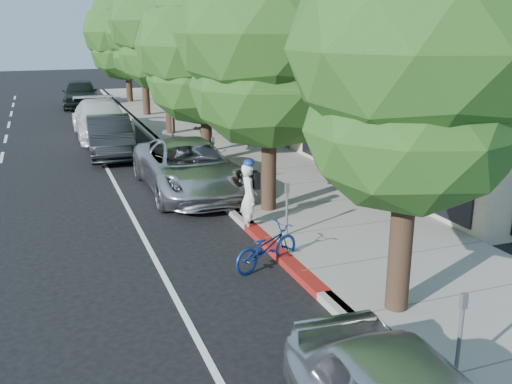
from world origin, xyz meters
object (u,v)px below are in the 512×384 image
street_tree_3 (166,23)px  dark_suv_far (80,93)px  street_tree_2 (204,47)px  street_tree_5 (126,33)px  pedestrian (202,129)px  street_tree_1 (270,37)px  dark_sedan (110,136)px  white_pickup (101,119)px  street_tree_4 (143,35)px  street_tree_0 (415,57)px  cyclist (249,197)px  silver_suv (189,167)px  bicycle (267,247)px

street_tree_3 → dark_suv_far: size_ratio=1.62×
street_tree_2 → dark_suv_far: (-3.10, 17.48, -3.33)m
street_tree_5 → pedestrian: street_tree_5 is taller
street_tree_1 → dark_suv_far: bearing=97.5°
dark_sedan → white_pickup: size_ratio=0.82×
street_tree_4 → street_tree_5: size_ratio=0.94×
dark_suv_far → street_tree_0: bearing=-79.0°
street_tree_3 → white_pickup: street_tree_3 is taller
street_tree_1 → street_tree_2: (0.00, 6.00, -0.45)m
cyclist → white_pickup: 13.96m
street_tree_5 → pedestrian: (0.31, -16.31, -3.37)m
street_tree_2 → pedestrian: size_ratio=3.94×
street_tree_4 → cyclist: size_ratio=4.11×
white_pickup → street_tree_5: bearing=74.6°
street_tree_2 → pedestrian: 3.58m
silver_suv → street_tree_4: bearing=84.3°
street_tree_4 → bicycle: size_ratio=4.05×
street_tree_4 → bicycle: 21.67m
street_tree_0 → street_tree_2: (-0.00, 12.00, -0.28)m
bicycle → dark_sedan: bearing=-14.1°
street_tree_5 → white_pickup: 12.13m
silver_suv → dark_suv_far: bearing=94.3°
street_tree_1 → dark_sedan: bearing=109.4°
dark_sedan → white_pickup: 4.00m
dark_sedan → dark_suv_far: bearing=93.0°
cyclist → silver_suv: size_ratio=0.30×
street_tree_4 → street_tree_5: street_tree_5 is taller
street_tree_0 → dark_suv_far: bearing=96.0°
dark_sedan → bicycle: bearing=-78.8°
street_tree_0 → cyclist: bearing=100.6°
street_tree_3 → street_tree_5: bearing=90.0°
street_tree_4 → dark_suv_far: street_tree_4 is taller
street_tree_4 → street_tree_0: bearing=-90.0°
street_tree_1 → dark_sedan: 10.11m
white_pickup → dark_suv_far: dark_suv_far is taller
street_tree_2 → silver_suv: (-1.48, -3.19, -3.39)m
street_tree_2 → street_tree_3: size_ratio=0.86×
street_tree_4 → white_pickup: street_tree_4 is taller
street_tree_0 → street_tree_2: size_ratio=1.02×
street_tree_3 → pedestrian: size_ratio=4.58×
street_tree_1 → dark_suv_far: 23.98m
street_tree_0 → pedestrian: bearing=88.7°
street_tree_1 → dark_suv_far: street_tree_1 is taller
street_tree_0 → street_tree_4: bearing=90.0°
street_tree_5 → silver_suv: bearing=-94.0°
cyclist → white_pickup: cyclist is taller
street_tree_5 → dark_sedan: bearing=-101.5°
street_tree_5 → white_pickup: (-2.99, -11.20, -3.58)m
street_tree_1 → silver_suv: 4.99m
street_tree_1 → cyclist: 4.02m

